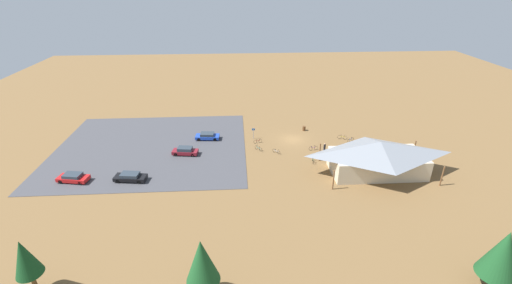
{
  "coord_description": "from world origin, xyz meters",
  "views": [
    {
      "loc": [
        10.46,
        57.35,
        27.71
      ],
      "look_at": [
        7.1,
        3.05,
        1.2
      ],
      "focal_mm": 23.99,
      "sensor_mm": 36.0,
      "label": 1
    }
  ],
  "objects_px": {
    "lot_sign": "(253,132)",
    "visitor_at_bikes": "(324,148)",
    "bicycle_blue_by_bin": "(351,140)",
    "bicycle_yellow_mid_cluster": "(342,137)",
    "pine_west": "(25,258)",
    "bicycle_purple_yard_front": "(313,148)",
    "car_black_aisle_side": "(130,177)",
    "bicycle_silver_lone_east": "(276,151)",
    "pine_east": "(502,254)",
    "bike_pavilion": "(378,156)",
    "bicycle_teal_back_row": "(258,148)",
    "bicycle_orange_edge_north": "(365,144)",
    "car_maroon_inner_stall": "(185,151)",
    "trash_bin": "(304,128)",
    "pine_mideast": "(202,261)",
    "car_blue_far_end": "(207,136)",
    "bicycle_red_near_sign": "(258,141)",
    "bicycle_green_edge_south": "(313,160)",
    "car_red_back_corner": "(73,178)"
  },
  "relations": [
    {
      "from": "pine_mideast",
      "to": "bicycle_yellow_mid_cluster",
      "type": "distance_m",
      "value": 41.3
    },
    {
      "from": "bicycle_orange_edge_north",
      "to": "car_black_aisle_side",
      "type": "height_order",
      "value": "car_black_aisle_side"
    },
    {
      "from": "bicycle_orange_edge_north",
      "to": "car_blue_far_end",
      "type": "bearing_deg",
      "value": -8.88
    },
    {
      "from": "bicycle_teal_back_row",
      "to": "bicycle_orange_edge_north",
      "type": "height_order",
      "value": "bicycle_orange_edge_north"
    },
    {
      "from": "bicycle_blue_by_bin",
      "to": "visitor_at_bikes",
      "type": "bearing_deg",
      "value": 34.01
    },
    {
      "from": "car_maroon_inner_stall",
      "to": "bicycle_blue_by_bin",
      "type": "bearing_deg",
      "value": -173.8
    },
    {
      "from": "lot_sign",
      "to": "bicycle_teal_back_row",
      "type": "xyz_separation_m",
      "value": [
        -0.6,
        4.93,
        -1.02
      ]
    },
    {
      "from": "pine_east",
      "to": "bicycle_teal_back_row",
      "type": "bearing_deg",
      "value": -56.06
    },
    {
      "from": "bicycle_red_near_sign",
      "to": "car_black_aisle_side",
      "type": "xyz_separation_m",
      "value": [
        19.87,
        11.74,
        0.32
      ]
    },
    {
      "from": "pine_mideast",
      "to": "car_black_aisle_side",
      "type": "relative_size",
      "value": 1.44
    },
    {
      "from": "bicycle_green_edge_south",
      "to": "car_blue_far_end",
      "type": "bearing_deg",
      "value": -28.76
    },
    {
      "from": "trash_bin",
      "to": "visitor_at_bikes",
      "type": "height_order",
      "value": "visitor_at_bikes"
    },
    {
      "from": "car_black_aisle_side",
      "to": "visitor_at_bikes",
      "type": "distance_m",
      "value": 31.93
    },
    {
      "from": "lot_sign",
      "to": "visitor_at_bikes",
      "type": "distance_m",
      "value": 13.59
    },
    {
      "from": "lot_sign",
      "to": "visitor_at_bikes",
      "type": "height_order",
      "value": "lot_sign"
    },
    {
      "from": "bicycle_purple_yard_front",
      "to": "car_black_aisle_side",
      "type": "bearing_deg",
      "value": 15.64
    },
    {
      "from": "bicycle_red_near_sign",
      "to": "pine_east",
      "type": "bearing_deg",
      "value": 121.38
    },
    {
      "from": "pine_mideast",
      "to": "car_maroon_inner_stall",
      "type": "bearing_deg",
      "value": -79.47
    },
    {
      "from": "pine_west",
      "to": "car_black_aisle_side",
      "type": "bearing_deg",
      "value": -100.57
    },
    {
      "from": "bike_pavilion",
      "to": "bicycle_green_edge_south",
      "type": "xyz_separation_m",
      "value": [
        9.14,
        -3.82,
        -2.58
      ]
    },
    {
      "from": "bike_pavilion",
      "to": "pine_west",
      "type": "distance_m",
      "value": 45.92
    },
    {
      "from": "trash_bin",
      "to": "bicycle_red_near_sign",
      "type": "bearing_deg",
      "value": 27.77
    },
    {
      "from": "bicycle_purple_yard_front",
      "to": "car_maroon_inner_stall",
      "type": "bearing_deg",
      "value": 0.9
    },
    {
      "from": "car_blue_far_end",
      "to": "car_red_back_corner",
      "type": "bearing_deg",
      "value": 35.39
    },
    {
      "from": "bicycle_blue_by_bin",
      "to": "car_maroon_inner_stall",
      "type": "relative_size",
      "value": 0.33
    },
    {
      "from": "bicycle_yellow_mid_cluster",
      "to": "car_red_back_corner",
      "type": "height_order",
      "value": "car_red_back_corner"
    },
    {
      "from": "lot_sign",
      "to": "pine_mideast",
      "type": "distance_m",
      "value": 35.92
    },
    {
      "from": "car_maroon_inner_stall",
      "to": "car_red_back_corner",
      "type": "bearing_deg",
      "value": 25.9
    },
    {
      "from": "car_maroon_inner_stall",
      "to": "car_blue_far_end",
      "type": "height_order",
      "value": "car_maroon_inner_stall"
    },
    {
      "from": "bicycle_silver_lone_east",
      "to": "pine_east",
      "type": "bearing_deg",
      "value": 120.89
    },
    {
      "from": "bike_pavilion",
      "to": "bicycle_teal_back_row",
      "type": "height_order",
      "value": "bike_pavilion"
    },
    {
      "from": "trash_bin",
      "to": "bicycle_purple_yard_front",
      "type": "bearing_deg",
      "value": 90.33
    },
    {
      "from": "pine_west",
      "to": "car_red_back_corner",
      "type": "height_order",
      "value": "pine_west"
    },
    {
      "from": "pine_west",
      "to": "bicycle_yellow_mid_cluster",
      "type": "bearing_deg",
      "value": -140.86
    },
    {
      "from": "bicycle_silver_lone_east",
      "to": "car_red_back_corner",
      "type": "xyz_separation_m",
      "value": [
        31.24,
        7.18,
        0.35
      ]
    },
    {
      "from": "car_maroon_inner_stall",
      "to": "bicycle_orange_edge_north",
      "type": "bearing_deg",
      "value": -177.42
    },
    {
      "from": "bicycle_blue_by_bin",
      "to": "bicycle_yellow_mid_cluster",
      "type": "bearing_deg",
      "value": -45.3
    },
    {
      "from": "bicycle_silver_lone_east",
      "to": "bike_pavilion",
      "type": "bearing_deg",
      "value": 153.62
    },
    {
      "from": "car_maroon_inner_stall",
      "to": "bike_pavilion",
      "type": "bearing_deg",
      "value": 165.76
    },
    {
      "from": "car_black_aisle_side",
      "to": "bicycle_yellow_mid_cluster",
      "type": "bearing_deg",
      "value": -160.99
    },
    {
      "from": "bicycle_green_edge_south",
      "to": "bike_pavilion",
      "type": "bearing_deg",
      "value": 157.34
    },
    {
      "from": "bicycle_purple_yard_front",
      "to": "car_maroon_inner_stall",
      "type": "distance_m",
      "value": 22.32
    },
    {
      "from": "car_blue_far_end",
      "to": "bicycle_teal_back_row",
      "type": "bearing_deg",
      "value": 151.04
    },
    {
      "from": "bicycle_teal_back_row",
      "to": "bicycle_blue_by_bin",
      "type": "bearing_deg",
      "value": -171.95
    },
    {
      "from": "pine_west",
      "to": "bicycle_teal_back_row",
      "type": "height_order",
      "value": "pine_west"
    },
    {
      "from": "lot_sign",
      "to": "pine_west",
      "type": "relative_size",
      "value": 0.34
    },
    {
      "from": "bicycle_yellow_mid_cluster",
      "to": "bicycle_purple_yard_front",
      "type": "relative_size",
      "value": 0.97
    },
    {
      "from": "bicycle_silver_lone_east",
      "to": "bicycle_orange_edge_north",
      "type": "bearing_deg",
      "value": -173.62
    },
    {
      "from": "trash_bin",
      "to": "car_blue_far_end",
      "type": "xyz_separation_m",
      "value": [
        18.87,
        2.95,
        0.24
      ]
    },
    {
      "from": "trash_bin",
      "to": "bicycle_yellow_mid_cluster",
      "type": "bearing_deg",
      "value": 145.6
    }
  ]
}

